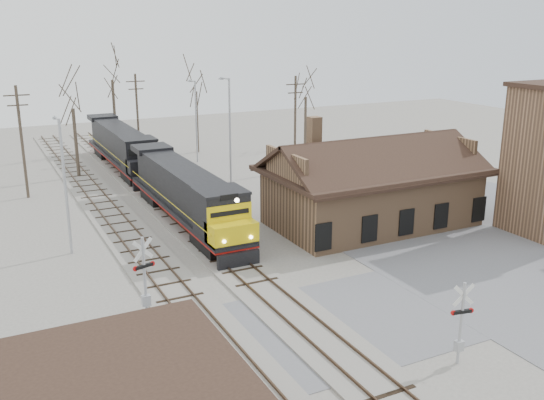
% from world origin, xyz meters
% --- Properties ---
extents(ground, '(140.00, 140.00, 0.00)m').
position_xyz_m(ground, '(0.00, 0.00, 0.00)').
color(ground, '#9A958B').
rests_on(ground, ground).
extents(road, '(60.00, 9.00, 0.03)m').
position_xyz_m(road, '(0.00, 0.00, 0.01)').
color(road, slate).
rests_on(road, ground).
extents(parking_lot, '(22.00, 26.00, 0.03)m').
position_xyz_m(parking_lot, '(18.00, 4.00, 0.02)').
color(parking_lot, slate).
rests_on(parking_lot, ground).
extents(track_main, '(3.40, 90.00, 0.24)m').
position_xyz_m(track_main, '(0.00, 15.00, 0.07)').
color(track_main, '#9A958B').
rests_on(track_main, ground).
extents(track_siding, '(3.40, 90.00, 0.24)m').
position_xyz_m(track_siding, '(-4.50, 15.00, 0.07)').
color(track_siding, '#9A958B').
rests_on(track_siding, ground).
extents(depot, '(15.20, 9.31, 7.90)m').
position_xyz_m(depot, '(11.99, 12.00, 2.41)').
color(depot, '#8D6749').
rests_on(depot, ground).
extents(locomotive_lead, '(2.89, 19.39, 4.30)m').
position_xyz_m(locomotive_lead, '(0.00, 17.65, 2.26)').
color(locomotive_lead, black).
rests_on(locomotive_lead, ground).
extents(locomotive_trailing, '(2.89, 19.39, 4.07)m').
position_xyz_m(locomotive_trailing, '(0.00, 37.31, 2.26)').
color(locomotive_trailing, black).
rests_on(locomotive_trailing, ground).
extents(crossbuck_near, '(1.07, 0.31, 3.76)m').
position_xyz_m(crossbuck_near, '(4.16, -5.34, 1.79)').
color(crossbuck_near, '#A5A8AD').
rests_on(crossbuck_near, ground).
extents(crossbuck_far, '(1.19, 0.43, 4.26)m').
position_xyz_m(crossbuck_far, '(-6.62, 4.77, 1.99)').
color(crossbuck_far, '#A5A8AD').
rests_on(crossbuck_far, ground).
extents(streetlight_a, '(0.25, 2.04, 8.61)m').
position_xyz_m(streetlight_a, '(-8.51, 15.72, 4.84)').
color(streetlight_a, '#A5A8AD').
rests_on(streetlight_a, ground).
extents(streetlight_b, '(0.25, 2.04, 9.88)m').
position_xyz_m(streetlight_b, '(5.78, 23.45, 5.49)').
color(streetlight_b, '#A5A8AD').
rests_on(streetlight_b, ground).
extents(streetlight_c, '(0.25, 2.04, 8.50)m').
position_xyz_m(streetlight_c, '(7.82, 37.38, 4.78)').
color(streetlight_c, '#A5A8AD').
rests_on(streetlight_c, ground).
extents(utility_pole_a, '(2.00, 0.24, 9.34)m').
position_xyz_m(utility_pole_a, '(-9.64, 30.65, 4.89)').
color(utility_pole_a, '#382D23').
rests_on(utility_pole_a, ground).
extents(utility_pole_b, '(2.00, 0.24, 9.01)m').
position_xyz_m(utility_pole_b, '(2.98, 42.27, 4.72)').
color(utility_pole_b, '#382D23').
rests_on(utility_pole_b, ground).
extents(utility_pole_c, '(2.00, 0.24, 9.30)m').
position_xyz_m(utility_pole_c, '(15.10, 29.12, 4.87)').
color(utility_pole_c, '#382D23').
rests_on(utility_pole_c, ground).
extents(tree_b, '(4.35, 4.35, 10.66)m').
position_xyz_m(tree_b, '(-4.57, 36.08, 7.59)').
color(tree_b, '#382D23').
rests_on(tree_b, ground).
extents(tree_c, '(5.37, 5.37, 13.15)m').
position_xyz_m(tree_c, '(1.56, 46.99, 9.38)').
color(tree_c, '#382D23').
rests_on(tree_c, ground).
extents(tree_d, '(4.57, 4.57, 11.21)m').
position_xyz_m(tree_d, '(9.65, 42.15, 7.98)').
color(tree_d, '#382D23').
rests_on(tree_d, ground).
extents(tree_e, '(3.90, 3.90, 9.56)m').
position_xyz_m(tree_e, '(22.31, 39.68, 6.80)').
color(tree_e, '#382D23').
rests_on(tree_e, ground).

